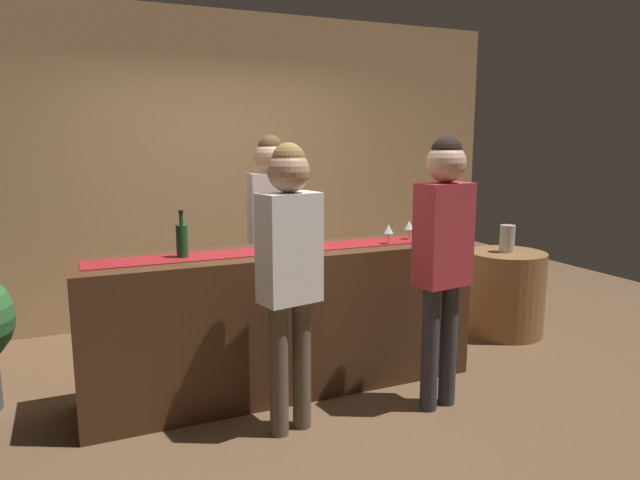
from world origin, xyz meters
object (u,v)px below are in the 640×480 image
object	(u,v)px
customer_browsing	(289,258)
round_side_table	(505,293)
wine_glass_mid_counter	(409,226)
bartender	(272,222)
customer_sipping	(443,243)
wine_bottle_clear	(275,233)
vase_on_side_table	(507,239)
wine_glass_near_customer	(388,230)
wine_bottle_green	(182,240)

from	to	relation	value
customer_browsing	round_side_table	xyz separation A→B (m)	(2.38, 0.89, -0.69)
wine_glass_mid_counter	bartender	size ratio (longest dim) A/B	0.08
bartender	customer_sipping	size ratio (longest dim) A/B	1.01
customer_browsing	round_side_table	size ratio (longest dim) A/B	2.31
customer_sipping	wine_glass_mid_counter	bearing A→B (deg)	66.88
customer_sipping	customer_browsing	distance (m)	0.99
wine_bottle_clear	vase_on_side_table	world-z (taller)	wine_bottle_clear
wine_glass_near_customer	vase_on_side_table	size ratio (longest dim) A/B	0.60
customer_browsing	vase_on_side_table	size ratio (longest dim) A/B	7.11
wine_glass_mid_counter	vase_on_side_table	size ratio (longest dim) A/B	0.60
wine_bottle_green	vase_on_side_table	bearing A→B (deg)	5.93
wine_bottle_green	wine_glass_mid_counter	size ratio (longest dim) A/B	2.10
wine_bottle_green	bartender	world-z (taller)	bartender
wine_glass_near_customer	wine_glass_mid_counter	world-z (taller)	same
round_side_table	wine_bottle_green	bearing A→B (deg)	-174.19
wine_glass_near_customer	customer_browsing	world-z (taller)	customer_browsing
wine_glass_near_customer	vase_on_side_table	bearing A→B (deg)	15.72
wine_glass_near_customer	wine_glass_mid_counter	xyz separation A→B (m)	(0.24, 0.10, 0.00)
customer_browsing	bartender	bearing A→B (deg)	63.96
wine_bottle_green	wine_glass_near_customer	distance (m)	1.43
wine_glass_near_customer	customer_sipping	bearing A→B (deg)	-84.33
wine_glass_near_customer	round_side_table	distance (m)	1.67
bartender	round_side_table	world-z (taller)	bartender
wine_bottle_green	wine_glass_mid_counter	bearing A→B (deg)	-0.14
wine_bottle_clear	vase_on_side_table	xyz separation A→B (m)	(2.25, 0.28, -0.24)
customer_browsing	wine_glass_near_customer	bearing A→B (deg)	15.57
wine_glass_mid_counter	round_side_table	world-z (taller)	wine_glass_mid_counter
round_side_table	vase_on_side_table	world-z (taller)	vase_on_side_table
wine_glass_near_customer	wine_glass_mid_counter	bearing A→B (deg)	23.69
wine_glass_mid_counter	customer_sipping	bearing A→B (deg)	-104.82
wine_bottle_green	round_side_table	size ratio (longest dim) A/B	0.41
bartender	customer_browsing	world-z (taller)	bartender
wine_bottle_green	vase_on_side_table	world-z (taller)	wine_bottle_green
round_side_table	vase_on_side_table	distance (m)	0.49
round_side_table	wine_glass_near_customer	bearing A→B (deg)	-164.54
wine_bottle_green	customer_browsing	distance (m)	0.78
wine_glass_near_customer	customer_browsing	size ratio (longest dim) A/B	0.08
wine_bottle_clear	round_side_table	world-z (taller)	wine_bottle_clear
wine_bottle_clear	customer_sipping	xyz separation A→B (m)	(0.87, -0.70, -0.01)
wine_bottle_clear	wine_glass_mid_counter	distance (m)	1.05
customer_sipping	wine_bottle_green	bearing A→B (deg)	147.03
round_side_table	bartender	bearing A→B (deg)	172.43
bartender	customer_browsing	bearing A→B (deg)	78.50
customer_sipping	customer_browsing	world-z (taller)	customer_sipping
wine_bottle_clear	bartender	xyz separation A→B (m)	(0.17, 0.56, -0.00)
wine_glass_near_customer	round_side_table	world-z (taller)	wine_glass_near_customer
wine_bottle_green	wine_glass_mid_counter	xyz separation A→B (m)	(1.66, -0.00, -0.01)
round_side_table	customer_browsing	bearing A→B (deg)	-159.55
wine_glass_near_customer	round_side_table	xyz separation A→B (m)	(1.45, 0.40, -0.72)
wine_bottle_clear	wine_glass_mid_counter	world-z (taller)	wine_bottle_clear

